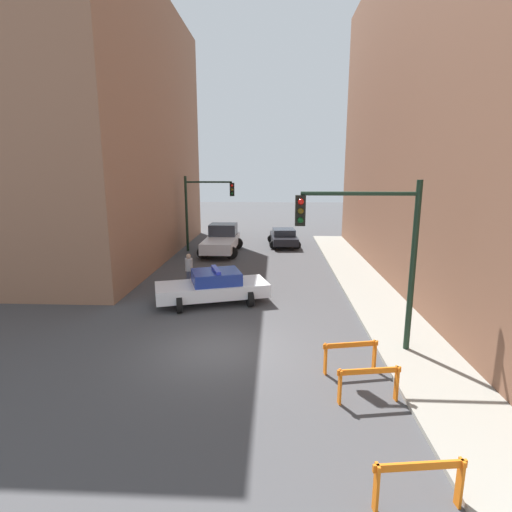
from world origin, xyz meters
TOP-DOWN VIEW (x-y plane):
  - ground_plane at (0.00, 0.00)m, footprint 120.00×120.00m
  - sidewalk_right at (6.20, 0.00)m, footprint 2.40×44.00m
  - building_corner_left at (-12.00, 14.00)m, footprint 14.00×20.00m
  - traffic_light_near at (4.73, 0.11)m, footprint 3.64×0.35m
  - traffic_light_far at (-3.30, 15.73)m, footprint 3.44×0.35m
  - police_car at (-0.86, 4.54)m, footprint 5.04×3.21m
  - white_truck at (-1.90, 15.17)m, footprint 2.70×5.43m
  - parked_car_near at (2.41, 17.96)m, footprint 2.48×4.42m
  - pedestrian_crossing at (-2.38, 6.85)m, footprint 0.39×0.39m
  - barrier_front at (4.19, -5.91)m, footprint 1.59×0.35m
  - barrier_mid at (4.08, -2.74)m, footprint 1.59×0.40m
  - barrier_back at (3.90, -1.26)m, footprint 1.58×0.45m

SIDE VIEW (x-z plane):
  - ground_plane at x=0.00m, z-range 0.00..0.00m
  - sidewalk_right at x=6.20m, z-range 0.00..0.12m
  - barrier_front at x=4.19m, z-range 0.17..1.07m
  - barrier_mid at x=4.08m, z-range 0.17..1.07m
  - barrier_back at x=3.90m, z-range 0.17..1.07m
  - parked_car_near at x=2.41m, z-range 0.02..1.33m
  - police_car at x=-0.86m, z-range -0.04..1.48m
  - pedestrian_crossing at x=-2.38m, z-range 0.03..1.69m
  - white_truck at x=-1.90m, z-range -0.04..1.86m
  - traffic_light_far at x=-3.30m, z-range 0.80..6.00m
  - traffic_light_near at x=4.73m, z-range 0.93..6.13m
  - building_corner_left at x=-12.00m, z-range 0.00..16.10m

